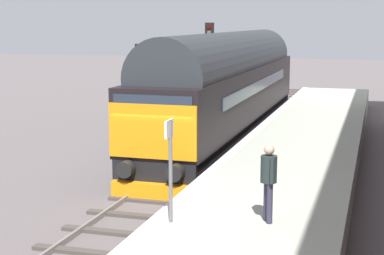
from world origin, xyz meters
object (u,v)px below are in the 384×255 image
(diesel_locomotive, at_px, (228,84))
(signal_post_mid, at_px, (210,59))
(platform_number_sign, at_px, (170,155))
(waiting_passenger, at_px, (269,176))
(signal_post_near, at_px, (142,90))

(diesel_locomotive, xyz_separation_m, signal_post_mid, (-1.92, 4.13, 0.80))
(platform_number_sign, relative_size, waiting_passenger, 1.31)
(diesel_locomotive, height_order, platform_number_sign, diesel_locomotive)
(signal_post_near, height_order, waiting_passenger, signal_post_near)
(signal_post_near, distance_m, waiting_passenger, 10.18)
(diesel_locomotive, relative_size, signal_post_mid, 3.76)
(diesel_locomotive, relative_size, signal_post_near, 4.38)
(signal_post_mid, xyz_separation_m, platform_number_sign, (4.01, -18.06, -0.87))
(signal_post_near, xyz_separation_m, platform_number_sign, (4.01, -8.82, -0.30))
(platform_number_sign, bearing_deg, waiting_passenger, 16.82)
(signal_post_mid, xyz_separation_m, waiting_passenger, (5.95, -17.47, -1.29))
(signal_post_mid, bearing_deg, platform_number_sign, -77.49)
(signal_post_near, height_order, platform_number_sign, signal_post_near)
(diesel_locomotive, xyz_separation_m, platform_number_sign, (2.09, -13.93, -0.07))
(platform_number_sign, bearing_deg, diesel_locomotive, 98.53)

